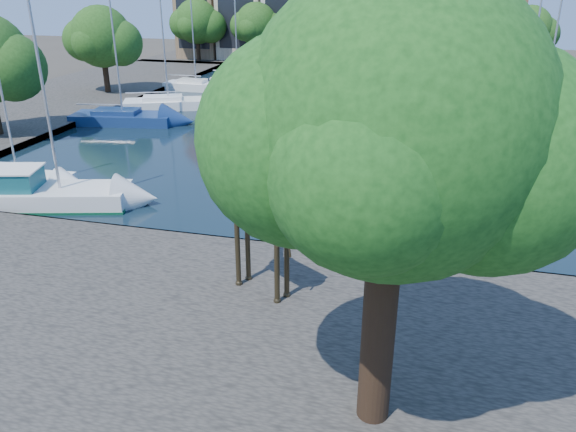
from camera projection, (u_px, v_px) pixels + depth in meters
name	position (u px, v px, depth m)	size (l,w,h in m)	color
ground	(221.00, 246.00, 24.13)	(160.00, 160.00, 0.00)	#38332B
water_basin	(325.00, 119.00, 45.50)	(38.00, 50.00, 0.08)	black
near_quay	(142.00, 334.00, 17.80)	(50.00, 14.00, 0.50)	#47443E
far_quay	(371.00, 63.00, 73.93)	(60.00, 16.00, 0.50)	#47443E
left_quay	(56.00, 101.00, 51.10)	(14.00, 52.00, 0.50)	#47443E
plane_tree	(399.00, 138.00, 11.36)	(8.32, 6.40, 10.62)	#332114
townhouse_west_end	(205.00, 3.00, 76.35)	(5.44, 9.18, 14.93)	#896A4A
townhouse_west_inner	(294.00, 4.00, 73.52)	(6.43, 9.18, 15.15)	beige
townhouse_east_inner	(390.00, 2.00, 70.52)	(5.94, 9.18, 15.79)	tan
townhouse_east_end	(498.00, 9.00, 67.82)	(5.44, 9.18, 14.43)	brown
far_tree_far_west	(197.00, 23.00, 72.06)	(7.28, 5.60, 7.68)	#332114
far_tree_west	(257.00, 25.00, 70.29)	(6.76, 5.20, 7.36)	#332114
far_tree_mid_west	(320.00, 25.00, 68.38)	(7.80, 6.00, 8.00)	#332114
far_tree_mid_east	(386.00, 27.00, 66.63)	(7.02, 5.40, 7.52)	#332114
far_tree_east	(455.00, 28.00, 64.77)	(7.54, 5.80, 7.84)	#332114
far_tree_far_east	(529.00, 31.00, 63.02)	(6.76, 5.20, 7.36)	#332114
side_tree_left_far	(102.00, 39.00, 51.94)	(7.28, 5.60, 7.88)	#332114
giraffe_statue	(255.00, 214.00, 18.85)	(3.81, 2.14, 5.78)	#332A19
motorsailer	(34.00, 191.00, 27.91)	(9.00, 4.71, 9.88)	silver
sailboat_left_a	(18.00, 178.00, 30.43)	(5.88, 2.39, 9.11)	white
sailboat_left_b	(123.00, 116.00, 43.71)	(8.14, 3.96, 10.83)	navy
sailboat_left_c	(168.00, 102.00, 48.75)	(7.98, 5.37, 12.35)	white
sailboat_left_d	(196.00, 84.00, 56.63)	(6.41, 2.39, 9.64)	white
sailboat_left_e	(238.00, 79.00, 59.61)	(5.78, 2.63, 10.93)	white
sailboat_right_a	(566.00, 204.00, 27.03)	(6.75, 4.67, 10.11)	silver
sailboat_right_b	(536.00, 147.00, 36.10)	(6.14, 2.27, 9.95)	navy
sailboat_right_c	(522.00, 120.00, 42.42)	(6.70, 3.54, 11.68)	silver
sailboat_right_d	(484.00, 96.00, 51.19)	(5.69, 2.04, 8.68)	silver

